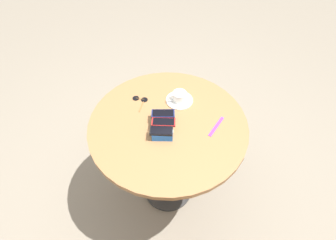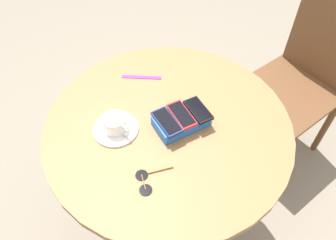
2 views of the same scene
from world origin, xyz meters
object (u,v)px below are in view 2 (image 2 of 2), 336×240
round_table (168,145)px  saucer (116,129)px  phone_red (181,115)px  chair_near_window (298,84)px  phone_box (181,121)px  phone_black (198,110)px  coffee_cup (115,123)px  lanyard_strap (142,77)px  sunglasses (146,181)px  phone_navy (167,122)px

round_table → saucer: size_ratio=5.55×
phone_red → chair_near_window: 0.91m
phone_box → phone_red: size_ratio=1.52×
phone_box → chair_near_window: bearing=175.4°
phone_black → phone_red: 0.06m
phone_box → coffee_cup: 0.23m
phone_red → lanyard_strap: bearing=-102.1°
saucer → sunglasses: size_ratio=1.16×
phone_box → saucer: 0.23m
phone_box → phone_navy: (0.06, -0.01, 0.03)m
phone_red → saucer: bearing=-37.6°
sunglasses → round_table: bearing=-150.9°
phone_red → saucer: 0.23m
coffee_cup → sunglasses: bearing=74.4°
round_table → chair_near_window: (-0.86, 0.10, -0.18)m
coffee_cup → lanyard_strap: bearing=-149.5°
phone_box → saucer: bearing=-38.7°
phone_black → sunglasses: size_ratio=0.93×
phone_black → phone_red: bearing=-24.3°
round_table → phone_black: (-0.09, 0.06, 0.18)m
saucer → chair_near_window: bearing=168.2°
saucer → chair_near_window: 1.08m
lanyard_strap → chair_near_window: (-0.77, 0.35, -0.31)m
round_table → phone_navy: phone_navy is taller
saucer → round_table: bearing=144.2°
round_table → saucer: (0.15, -0.11, 0.13)m
phone_box → phone_black: 0.07m
coffee_cup → chair_near_window: size_ratio=0.12×
phone_black → chair_near_window: 0.86m
phone_navy → chair_near_window: size_ratio=0.15×
saucer → sunglasses: bearing=74.6°
phone_red → coffee_cup: 0.23m
lanyard_strap → chair_near_window: bearing=155.5°
saucer → sunglasses: (0.06, 0.23, -0.00)m
phone_navy → chair_near_window: bearing=174.7°
round_table → chair_near_window: chair_near_window is taller
lanyard_strap → chair_near_window: 0.90m
saucer → phone_box: bearing=141.3°
sunglasses → chair_near_window: bearing=-179.3°
phone_red → chair_near_window: bearing=175.1°
saucer → coffee_cup: 0.03m
lanyard_strap → sunglasses: sunglasses is taller
phone_black → chair_near_window: size_ratio=0.14×
coffee_cup → phone_red: bearing=143.0°
chair_near_window → phone_black: bearing=-3.4°
saucer → coffee_cup: size_ratio=1.44×
phone_box → sunglasses: phone_box is taller
phone_navy → chair_near_window: chair_near_window is taller
round_table → sunglasses: size_ratio=6.42×
phone_box → round_table: bearing=-50.4°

